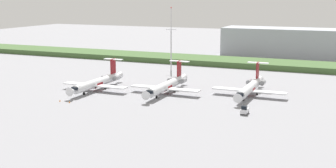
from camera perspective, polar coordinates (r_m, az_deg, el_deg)
The scene contains 10 objects.
ground_plane at distance 162.87m, azimuth 3.40°, elevation 0.54°, with size 500.00×500.00×0.00m, color gray.
grass_berm at distance 201.29m, azimuth 7.36°, elevation 2.89°, with size 320.00×20.00×2.42m, color #426033.
regional_jet_nearest at distance 146.67m, azimuth -9.11°, elevation 0.21°, with size 22.81×31.00×9.00m.
regional_jet_second at distance 140.20m, azimuth -0.14°, elevation -0.16°, with size 22.81×31.00×9.00m.
regional_jet_third at distance 139.16m, azimuth 10.56°, elevation -0.44°, with size 22.81×31.00×9.00m.
antenna_mast at distance 181.45m, azimuth 0.40°, elevation 5.10°, with size 4.40×0.50×25.98m.
distant_hangar at distance 235.01m, azimuth 14.72°, elevation 5.27°, with size 61.39×20.63×14.17m, color #9EA3AD.
baggage_tug at distance 117.49m, azimuth 9.87°, elevation -3.37°, with size 1.72×3.20×2.30m.
safety_cone_front_marker at distance 133.35m, azimuth -13.80°, elevation -2.09°, with size 0.44×0.44×0.55m, color orange.
safety_cone_mid_marker at distance 131.08m, azimuth -12.61°, elevation -2.27°, with size 0.44×0.44×0.55m, color orange.
Camera 1 is at (53.69, -120.70, 30.56)m, focal length 47.17 mm.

